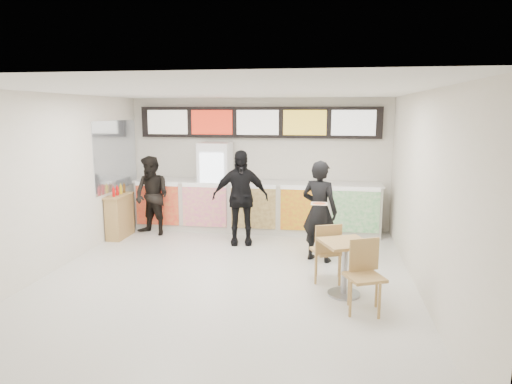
% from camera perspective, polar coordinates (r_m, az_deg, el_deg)
% --- Properties ---
extents(floor, '(7.00, 7.00, 0.00)m').
position_cam_1_polar(floor, '(7.58, -3.76, -10.80)').
color(floor, beige).
rests_on(floor, ground).
extents(ceiling, '(7.00, 7.00, 0.00)m').
position_cam_1_polar(ceiling, '(7.09, -4.05, 12.49)').
color(ceiling, white).
rests_on(ceiling, wall_back).
extents(wall_back, '(6.00, 0.00, 6.00)m').
position_cam_1_polar(wall_back, '(10.59, 0.31, 3.56)').
color(wall_back, silver).
rests_on(wall_back, floor).
extents(wall_left, '(0.00, 7.00, 7.00)m').
position_cam_1_polar(wall_left, '(8.37, -24.35, 0.94)').
color(wall_left, silver).
rests_on(wall_left, floor).
extents(wall_right, '(0.00, 7.00, 7.00)m').
position_cam_1_polar(wall_right, '(7.15, 20.25, -0.20)').
color(wall_right, silver).
rests_on(wall_right, floor).
extents(service_counter, '(5.56, 0.77, 1.14)m').
position_cam_1_polar(service_counter, '(10.34, -0.03, -1.80)').
color(service_counter, silver).
rests_on(service_counter, floor).
extents(menu_board, '(5.50, 0.14, 0.70)m').
position_cam_1_polar(menu_board, '(10.44, 0.25, 8.70)').
color(menu_board, black).
rests_on(menu_board, wall_back).
extents(drinks_fridge, '(0.70, 0.67, 2.00)m').
position_cam_1_polar(drinks_fridge, '(10.46, -5.08, 0.69)').
color(drinks_fridge, white).
rests_on(drinks_fridge, floor).
extents(mirror_panel, '(0.01, 2.00, 1.50)m').
position_cam_1_polar(mirror_panel, '(10.46, -17.05, 4.42)').
color(mirror_panel, '#B2B7BF').
rests_on(mirror_panel, wall_left).
extents(customer_main, '(0.79, 0.67, 1.84)m').
position_cam_1_polar(customer_main, '(8.30, 7.93, -2.39)').
color(customer_main, black).
rests_on(customer_main, floor).
extents(customer_left, '(1.02, 0.91, 1.74)m').
position_cam_1_polar(customer_left, '(10.25, -12.87, -0.47)').
color(customer_left, black).
rests_on(customer_left, floor).
extents(customer_mid, '(1.20, 0.68, 1.93)m').
position_cam_1_polar(customer_mid, '(9.28, -1.99, -0.69)').
color(customer_mid, black).
rests_on(customer_mid, floor).
extents(pizza_slice, '(0.36, 0.36, 0.02)m').
position_cam_1_polar(pizza_slice, '(7.82, 7.91, -1.40)').
color(pizza_slice, beige).
rests_on(pizza_slice, customer_main).
extents(cafe_table, '(1.09, 1.71, 0.98)m').
position_cam_1_polar(cafe_table, '(6.89, 11.06, -8.11)').
color(cafe_table, tan).
rests_on(cafe_table, floor).
extents(condiment_ledge, '(0.34, 0.84, 1.11)m').
position_cam_1_polar(condiment_ledge, '(10.28, -16.67, -2.85)').
color(condiment_ledge, tan).
rests_on(condiment_ledge, floor).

